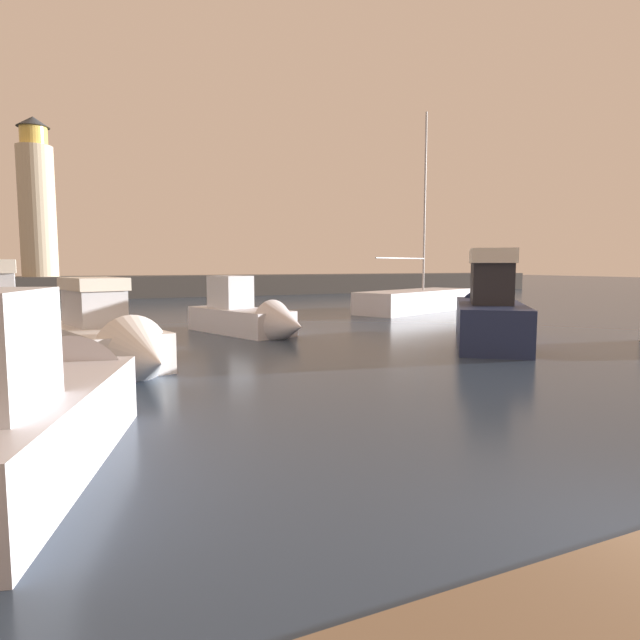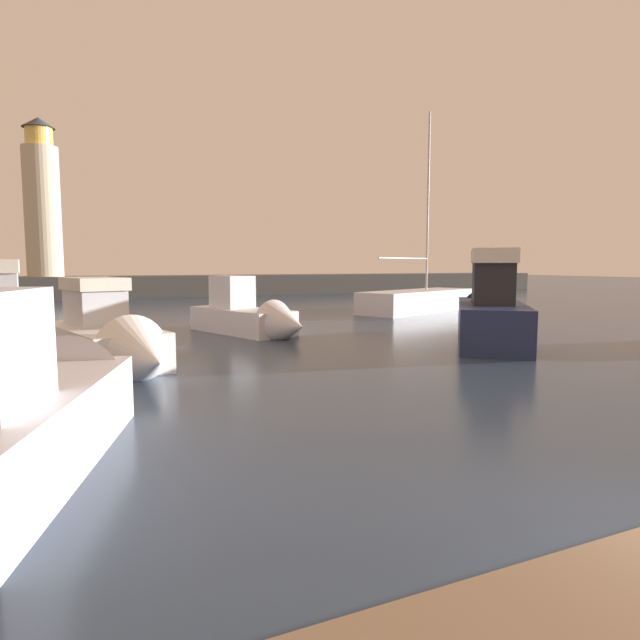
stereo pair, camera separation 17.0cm
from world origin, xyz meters
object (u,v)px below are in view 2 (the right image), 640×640
(lighthouse, at_px, (42,202))
(motorboat_2, at_px, (489,312))
(sailboat_moored, at_px, (418,300))
(motorboat_3, at_px, (36,403))
(motorboat_1, at_px, (114,341))
(motorboat_6, at_px, (254,317))

(lighthouse, bearing_deg, motorboat_2, -64.48)
(lighthouse, distance_m, sailboat_moored, 30.81)
(motorboat_3, bearing_deg, motorboat_2, 24.48)
(motorboat_1, xyz_separation_m, sailboat_moored, (17.63, 11.42, -0.09))
(motorboat_3, height_order, motorboat_6, motorboat_3)
(lighthouse, height_order, motorboat_2, lighthouse)
(sailboat_moored, bearing_deg, motorboat_6, -152.86)
(motorboat_1, distance_m, motorboat_3, 6.62)
(motorboat_6, bearing_deg, sailboat_moored, 27.14)
(motorboat_3, height_order, sailboat_moored, sailboat_moored)
(motorboat_1, height_order, motorboat_6, motorboat_1)
(motorboat_1, bearing_deg, lighthouse, 95.04)
(motorboat_2, relative_size, motorboat_3, 1.10)
(motorboat_2, xyz_separation_m, motorboat_6, (-7.36, 5.13, -0.35))
(motorboat_2, xyz_separation_m, sailboat_moored, (4.73, 11.33, -0.37))
(motorboat_6, distance_m, sailboat_moored, 13.59)
(motorboat_2, height_order, motorboat_3, motorboat_2)
(motorboat_2, height_order, motorboat_6, motorboat_2)
(motorboat_1, height_order, motorboat_2, motorboat_2)
(motorboat_3, xyz_separation_m, sailboat_moored, (19.11, 17.87, -0.08))
(motorboat_6, bearing_deg, motorboat_1, -136.67)
(lighthouse, distance_m, motorboat_1, 34.11)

